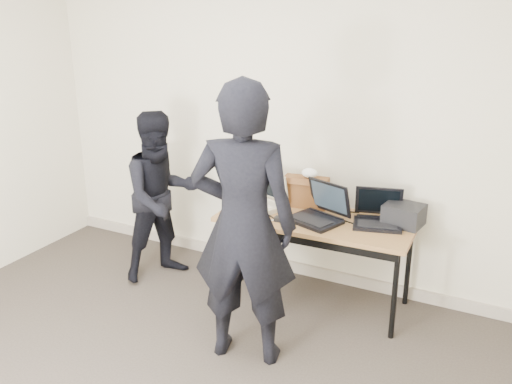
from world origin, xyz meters
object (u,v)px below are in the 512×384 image
Objects in this scene: person_typist at (243,226)px; laptop_right at (378,216)px; laptop_beige at (261,201)px; equipment_box at (404,215)px; leather_satchel at (306,191)px; person_observer at (162,197)px; desk at (315,226)px; laptop_center at (320,212)px.

laptop_right is at bearing -135.42° from person_typist.
laptop_right is at bearing 27.25° from laptop_beige.
laptop_right is at bearing -161.67° from equipment_box.
laptop_beige is at bearing -154.92° from leather_satchel.
person_observer reaches higher than laptop_beige.
laptop_beige is 0.94m from laptop_right.
equipment_box is 2.00m from person_observer.
laptop_beige reaches higher than laptop_right.
person_observer reaches higher than leather_satchel.
person_observer is (-1.34, -0.15, 0.07)m from desk.
laptop_beige is 0.23× the size of person_typist.
laptop_beige is 0.52m from laptop_center.
person_typist reaches higher than laptop_center.
leather_satchel is at bearing 177.47° from equipment_box.
laptop_right is at bearing -17.20° from leather_satchel.
desk is 3.99× the size of leather_satchel.
desk is at bearing -53.07° from person_observer.
laptop_beige is 0.94× the size of laptop_center.
laptop_right is (0.42, 0.14, -0.01)m from laptop_center.
laptop_center is 0.63m from equipment_box.
equipment_box is at bearing -49.65° from person_observer.
laptop_beige is (-0.49, 0.02, 0.11)m from desk.
person_observer is at bearing -154.75° from laptop_center.
leather_satchel is (-0.18, 0.23, 0.19)m from desk.
person_observer is at bearing -170.40° from leather_satchel.
equipment_box is (0.81, -0.04, -0.05)m from leather_satchel.
desk is at bearing -169.98° from laptop_center.
person_observer is (-1.79, -0.29, -0.05)m from laptop_right.
laptop_center is at bearing -176.61° from laptop_right.
leather_satchel is at bearing 54.31° from laptop_beige.
equipment_box is at bearing 29.20° from laptop_beige.
laptop_center is at bearing -11.45° from desk.
person_typist reaches higher than laptop_beige.
leather_satchel reaches higher than equipment_box.
laptop_beige is at bearing 174.83° from desk.
laptop_beige reaches higher than desk.
laptop_right is 0.29× the size of person_observer.
laptop_center is 0.90m from person_typist.
laptop_center is 1.23× the size of leather_satchel.
laptop_right reaches higher than equipment_box.
laptop_right is 0.23× the size of person_typist.
person_typist is at bearing -102.95° from desk.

